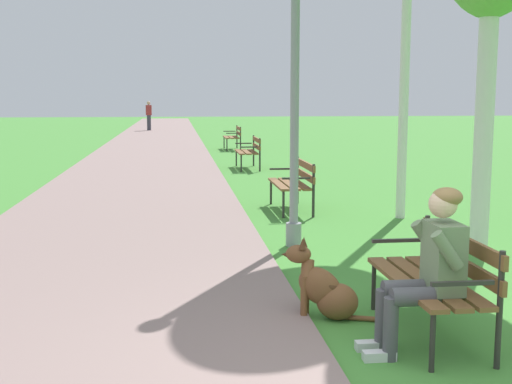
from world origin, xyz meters
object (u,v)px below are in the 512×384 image
at_px(park_bench_mid, 294,180).
at_px(person_seated_on_near_bench, 429,264).
at_px(lamp_post_near, 295,81).
at_px(dog_brown, 325,290).
at_px(pedestrian_distant, 149,116).
at_px(park_bench_furthest, 234,135).
at_px(park_bench_far, 250,149).
at_px(park_bench_near, 437,273).

xyz_separation_m(park_bench_mid, person_seated_on_near_bench, (-0.14, -6.33, 0.17)).
bearing_deg(park_bench_mid, lamp_post_near, -100.38).
height_order(dog_brown, pedestrian_distant, pedestrian_distant).
distance_m(park_bench_furthest, dog_brown, 18.55).
relative_size(park_bench_mid, lamp_post_near, 0.37).
bearing_deg(park_bench_mid, park_bench_far, 90.15).
bearing_deg(park_bench_furthest, pedestrian_distant, 104.53).
relative_size(park_bench_mid, dog_brown, 1.86).
bearing_deg(park_bench_near, person_seated_on_near_bench, -120.65).
bearing_deg(park_bench_near, park_bench_far, 90.40).
xyz_separation_m(person_seated_on_near_bench, pedestrian_distant, (-3.28, 33.03, 0.16)).
bearing_deg(park_bench_furthest, park_bench_far, -91.21).
height_order(park_bench_mid, park_bench_far, same).
height_order(park_bench_mid, pedestrian_distant, pedestrian_distant).
distance_m(park_bench_far, dog_brown, 12.09).
distance_m(dog_brown, lamp_post_near, 3.37).
bearing_deg(park_bench_far, pedestrian_distant, 99.60).
distance_m(park_bench_mid, dog_brown, 5.53).
xyz_separation_m(park_bench_mid, dog_brown, (-0.72, -5.48, -0.25)).
relative_size(park_bench_near, dog_brown, 1.86).
distance_m(park_bench_mid, park_bench_far, 6.58).
distance_m(park_bench_near, lamp_post_near, 3.72).
relative_size(park_bench_near, park_bench_far, 1.00).
bearing_deg(park_bench_near, lamp_post_near, 99.53).
relative_size(park_bench_mid, park_bench_far, 1.00).
height_order(park_bench_near, park_bench_mid, same).
distance_m(park_bench_furthest, pedestrian_distant, 14.11).
distance_m(park_bench_mid, park_bench_furthest, 13.04).
bearing_deg(lamp_post_near, dog_brown, -94.63).
relative_size(park_bench_near, park_bench_mid, 1.00).
xyz_separation_m(park_bench_furthest, pedestrian_distant, (-3.54, 13.65, 0.33)).
bearing_deg(lamp_post_near, park_bench_furthest, 87.79).
distance_m(lamp_post_near, pedestrian_distant, 29.53).
xyz_separation_m(park_bench_near, lamp_post_near, (-0.56, 3.32, 1.58)).
height_order(park_bench_mid, park_bench_furthest, same).
xyz_separation_m(park_bench_mid, park_bench_furthest, (0.12, 13.04, 0.00)).
xyz_separation_m(park_bench_far, lamp_post_near, (-0.47, -9.24, 1.58)).
distance_m(park_bench_furthest, lamp_post_near, 15.79).
distance_m(park_bench_far, lamp_post_near, 9.39).
relative_size(lamp_post_near, pedestrian_distant, 2.45).
xyz_separation_m(lamp_post_near, pedestrian_distant, (-2.93, 29.36, -1.25)).
relative_size(dog_brown, lamp_post_near, 0.20).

